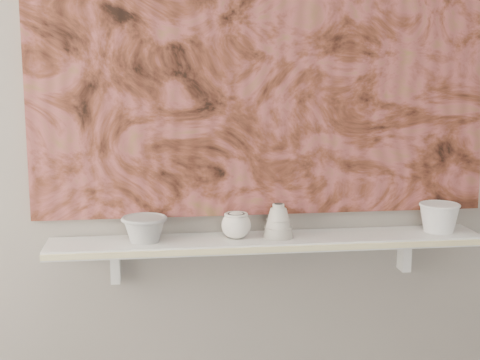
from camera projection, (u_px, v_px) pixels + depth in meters
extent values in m
plane|color=gray|center=(263.00, 105.00, 2.18)|extent=(3.60, 0.00, 3.60)
cube|color=white|center=(267.00, 242.00, 2.16)|extent=(1.40, 0.18, 0.03)
cube|color=beige|center=(272.00, 250.00, 2.07)|extent=(1.40, 0.01, 0.02)
cube|color=white|center=(115.00, 264.00, 2.17)|extent=(0.03, 0.06, 0.12)
cube|color=white|center=(404.00, 253.00, 2.30)|extent=(0.03, 0.06, 0.12)
cube|color=brown|center=(264.00, 46.00, 2.13)|extent=(1.50, 0.02, 1.10)
cube|color=black|center=(397.00, 140.00, 2.23)|extent=(0.09, 0.00, 0.08)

